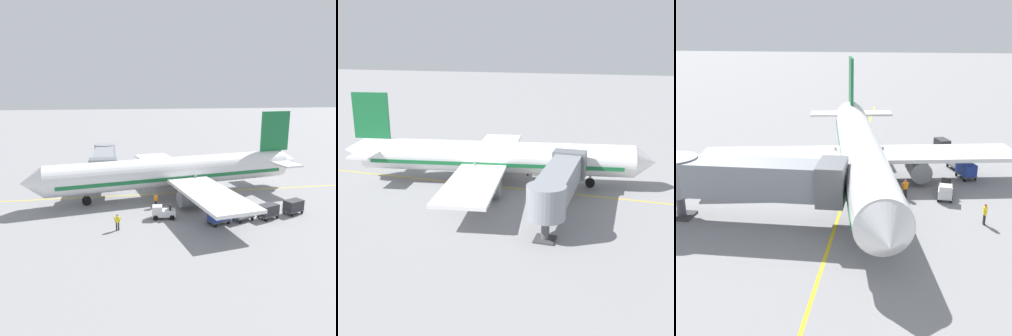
% 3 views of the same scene
% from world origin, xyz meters
% --- Properties ---
extents(ground_plane, '(400.00, 400.00, 0.00)m').
position_xyz_m(ground_plane, '(0.00, 0.00, 0.00)').
color(ground_plane, gray).
extents(gate_lead_in_line, '(0.24, 80.00, 0.01)m').
position_xyz_m(gate_lead_in_line, '(0.00, 0.00, 0.00)').
color(gate_lead_in_line, gold).
rests_on(gate_lead_in_line, ground).
extents(parked_airliner, '(30.45, 37.23, 10.63)m').
position_xyz_m(parked_airliner, '(-1.02, 0.46, 3.19)').
color(parked_airliner, white).
rests_on(parked_airliner, ground).
extents(jet_bridge, '(14.69, 3.50, 4.98)m').
position_xyz_m(jet_bridge, '(6.52, 9.75, 3.46)').
color(jet_bridge, gray).
rests_on(jet_bridge, ground).
extents(baggage_tug_lead, '(1.56, 2.63, 1.62)m').
position_xyz_m(baggage_tug_lead, '(-8.68, 3.34, 0.71)').
color(baggage_tug_lead, silver).
rests_on(baggage_tug_lead, ground).
extents(baggage_cart_front, '(2.01, 2.95, 1.58)m').
position_xyz_m(baggage_cart_front, '(-11.16, -2.12, 0.95)').
color(baggage_cart_front, '#4C4C51').
rests_on(baggage_cart_front, ground).
extents(baggage_cart_second_in_train, '(2.01, 2.95, 1.58)m').
position_xyz_m(baggage_cart_second_in_train, '(-10.58, -4.97, 0.95)').
color(baggage_cart_second_in_train, '#4C4C51').
rests_on(baggage_cart_second_in_train, ground).
extents(baggage_cart_third_in_train, '(2.01, 2.95, 1.58)m').
position_xyz_m(baggage_cart_third_in_train, '(-10.56, -7.82, 0.95)').
color(baggage_cart_third_in_train, '#4C4C51').
rests_on(baggage_cart_third_in_train, ground).
extents(baggage_cart_tail_end, '(2.01, 2.95, 1.58)m').
position_xyz_m(baggage_cart_tail_end, '(-9.65, -11.23, 0.95)').
color(baggage_cart_tail_end, '#4C4C51').
rests_on(baggage_cart_tail_end, ground).
extents(ground_crew_wing_walker, '(0.66, 0.46, 1.69)m').
position_xyz_m(ground_crew_wing_walker, '(-5.22, 3.68, 0.95)').
color(ground_crew_wing_walker, '#232328').
rests_on(ground_crew_wing_walker, ground).
extents(ground_crew_loader, '(0.24, 0.72, 1.69)m').
position_xyz_m(ground_crew_loader, '(-11.12, 8.22, 0.95)').
color(ground_crew_loader, '#232328').
rests_on(ground_crew_loader, ground).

